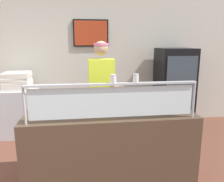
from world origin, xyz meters
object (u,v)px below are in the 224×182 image
(pizza_server, at_px, (109,107))
(drink_fridge, at_px, (174,88))
(pepper_flake_shaker, at_px, (136,79))
(pizza_box_stack, at_px, (17,81))
(worker_figure, at_px, (102,92))
(parmesan_shaker, at_px, (113,79))
(pizza_tray, at_px, (112,108))

(pizza_server, relative_size, drink_fridge, 0.17)
(pepper_flake_shaker, height_order, pizza_box_stack, pepper_flake_shaker)
(pizza_box_stack, bearing_deg, worker_figure, -32.49)
(pepper_flake_shaker, bearing_deg, pizza_server, 121.25)
(pizza_server, xyz_separation_m, worker_figure, (-0.02, 0.74, 0.02))
(parmesan_shaker, xyz_separation_m, drink_fridge, (1.54, 2.09, -0.58))
(parmesan_shaker, distance_m, pizza_box_stack, 2.56)
(pizza_tray, distance_m, drink_fridge, 2.28)
(pizza_server, bearing_deg, parmesan_shaker, -95.59)
(pizza_tray, xyz_separation_m, parmesan_shaker, (-0.03, -0.39, 0.42))
(pizza_box_stack, bearing_deg, drink_fridge, 0.82)
(pepper_flake_shaker, bearing_deg, worker_figure, 102.61)
(drink_fridge, distance_m, pizza_box_stack, 3.04)
(parmesan_shaker, distance_m, drink_fridge, 2.66)
(pizza_tray, relative_size, parmesan_shaker, 5.48)
(parmesan_shaker, xyz_separation_m, pizza_box_stack, (-1.49, 2.05, -0.34))
(parmesan_shaker, relative_size, drink_fridge, 0.05)
(drink_fridge, bearing_deg, pizza_tray, -131.58)
(pepper_flake_shaker, xyz_separation_m, drink_fridge, (1.31, 2.09, -0.58))
(parmesan_shaker, bearing_deg, pizza_tray, 84.92)
(pizza_server, height_order, pepper_flake_shaker, pepper_flake_shaker)
(pepper_flake_shaker, distance_m, drink_fridge, 2.54)
(worker_figure, height_order, drink_fridge, worker_figure)
(pizza_server, bearing_deg, worker_figure, 86.86)
(pizza_server, bearing_deg, pizza_box_stack, 126.74)
(pizza_server, distance_m, pizza_box_stack, 2.25)
(pizza_box_stack, bearing_deg, parmesan_shaker, -54.01)
(pepper_flake_shaker, xyz_separation_m, pizza_box_stack, (-1.72, 2.05, -0.34))
(pizza_tray, xyz_separation_m, pizza_box_stack, (-1.52, 1.66, 0.08))
(parmesan_shaker, distance_m, pepper_flake_shaker, 0.23)
(pizza_server, xyz_separation_m, pepper_flake_shaker, (0.23, -0.37, 0.40))
(pizza_server, height_order, pizza_box_stack, pizza_box_stack)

